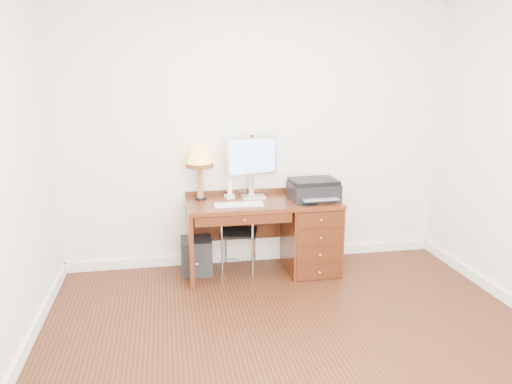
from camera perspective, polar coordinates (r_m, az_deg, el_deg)
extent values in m
plane|color=#32170B|center=(3.96, 4.85, -16.79)|extent=(4.00, 4.00, 0.00)
plane|color=white|center=(5.16, 0.07, 6.41)|extent=(4.00, 0.00, 4.00)
cube|color=white|center=(5.47, 0.09, -7.25)|extent=(4.00, 0.03, 0.10)
cube|color=white|center=(3.97, -25.52, -17.30)|extent=(0.03, 3.50, 0.10)
cube|color=#572512|center=(4.94, 0.81, -1.26)|extent=(1.50, 0.65, 0.04)
cube|color=#572512|center=(5.16, 6.27, -5.02)|extent=(0.50, 0.61, 0.71)
cube|color=#572512|center=(4.97, -7.54, -5.82)|extent=(0.04, 0.61, 0.71)
cube|color=#451D0D|center=(5.25, -2.40, -3.39)|extent=(0.96, 0.03, 0.39)
cube|color=#451D0D|center=(4.63, -1.38, -3.20)|extent=(0.91, 0.03, 0.09)
sphere|color=#BF8C3F|center=(4.86, 7.38, -6.25)|extent=(0.03, 0.03, 0.03)
cube|color=silver|center=(5.09, -0.35, -0.47)|extent=(0.26, 0.21, 0.02)
cube|color=silver|center=(5.12, -0.46, 0.80)|extent=(0.06, 0.04, 0.19)
cube|color=silver|center=(5.04, -0.42, 4.15)|extent=(0.53, 0.14, 0.38)
cube|color=#4C8CF2|center=(5.02, -0.38, 4.10)|extent=(0.48, 0.10, 0.34)
cube|color=white|center=(4.78, -1.99, -1.43)|extent=(0.47, 0.14, 0.02)
cylinder|color=black|center=(4.86, 5.85, -1.30)|extent=(0.20, 0.20, 0.01)
ellipsoid|color=white|center=(4.85, 5.86, -1.07)|extent=(0.09, 0.06, 0.04)
cube|color=black|center=(5.01, 6.57, 0.08)|extent=(0.49, 0.39, 0.17)
cube|color=black|center=(4.99, 6.60, 1.24)|extent=(0.47, 0.37, 0.04)
cylinder|color=black|center=(5.03, -6.36, -0.72)|extent=(0.11, 0.11, 0.02)
cone|color=#896141|center=(4.99, -6.42, 1.22)|extent=(0.07, 0.07, 0.33)
cone|color=#FFD550|center=(4.94, -6.50, 4.25)|extent=(0.27, 0.27, 0.21)
cylinder|color=#593814|center=(4.95, -6.47, 3.08)|extent=(0.27, 0.27, 0.04)
cube|color=white|center=(5.04, -3.05, -0.51)|extent=(0.10, 0.10, 0.04)
cube|color=white|center=(5.02, -3.07, 0.46)|extent=(0.06, 0.07, 0.14)
cylinder|color=black|center=(5.10, 4.95, -0.06)|extent=(0.08, 0.08, 0.09)
cube|color=black|center=(5.09, -1.99, -4.62)|extent=(0.43, 0.43, 0.02)
cube|color=black|center=(4.86, -1.72, -2.43)|extent=(0.32, 0.10, 0.22)
cylinder|color=silver|center=(5.29, -3.86, -6.27)|extent=(0.02, 0.02, 0.40)
cylinder|color=silver|center=(5.33, -0.58, -6.09)|extent=(0.02, 0.02, 0.40)
cylinder|color=silver|center=(5.00, -3.45, -7.46)|extent=(0.02, 0.02, 0.40)
cylinder|color=silver|center=(5.04, 0.02, -7.24)|extent=(0.02, 0.02, 0.40)
cylinder|color=silver|center=(4.86, -3.49, -3.33)|extent=(0.02, 0.02, 0.36)
cylinder|color=silver|center=(4.90, 0.06, -3.15)|extent=(0.02, 0.02, 0.36)
cube|color=black|center=(5.13, -6.81, -7.25)|extent=(0.32, 0.32, 0.36)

